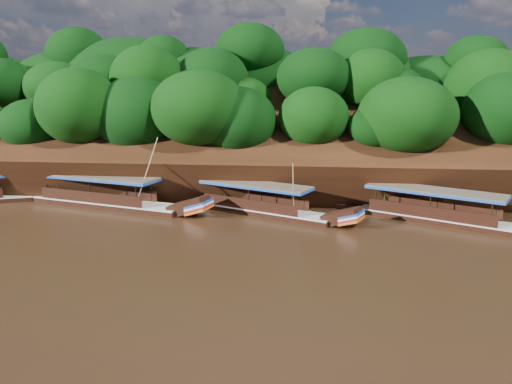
# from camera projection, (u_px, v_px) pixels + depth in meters

# --- Properties ---
(ground) EXTENTS (160.00, 160.00, 0.00)m
(ground) POSITION_uv_depth(u_px,v_px,m) (278.00, 246.00, 31.46)
(ground) COLOR black
(ground) RESTS_ON ground
(riverbank) EXTENTS (120.00, 30.06, 19.40)m
(riverbank) POSITION_uv_depth(u_px,v_px,m) (290.00, 160.00, 53.11)
(riverbank) COLOR black
(riverbank) RESTS_ON ground
(boat_0) EXTENTS (13.97, 8.78, 5.59)m
(boat_0) POSITION_uv_depth(u_px,v_px,m) (455.00, 217.00, 35.96)
(boat_0) COLOR black
(boat_0) RESTS_ON ground
(boat_1) EXTENTS (13.20, 7.51, 4.88)m
(boat_1) POSITION_uv_depth(u_px,v_px,m) (271.00, 208.00, 38.49)
(boat_1) COLOR black
(boat_1) RESTS_ON ground
(boat_2) EXTENTS (16.17, 6.47, 6.36)m
(boat_2) POSITION_uv_depth(u_px,v_px,m) (115.00, 201.00, 40.83)
(boat_2) COLOR black
(boat_2) RESTS_ON ground
(reeds) EXTENTS (49.11, 2.30, 2.11)m
(reeds) POSITION_uv_depth(u_px,v_px,m) (235.00, 196.00, 41.07)
(reeds) COLOR #2B5B16
(reeds) RESTS_ON ground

